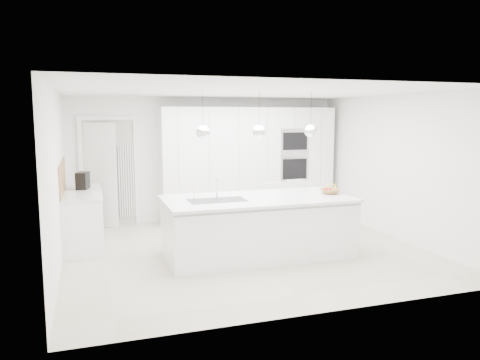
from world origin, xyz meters
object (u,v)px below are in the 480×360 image
object	(u,v)px
island_base	(258,228)
bar_stool_right	(298,208)
fruit_bowl	(330,191)
bar_stool_left	(276,211)
espresso_machine	(83,181)

from	to	relation	value
island_base	bar_stool_right	distance (m)	1.50
fruit_bowl	bar_stool_right	bearing A→B (deg)	95.83
island_base	bar_stool_left	xyz separation A→B (m)	(0.65, 0.90, 0.05)
bar_stool_left	fruit_bowl	bearing A→B (deg)	-67.98
island_base	bar_stool_right	world-z (taller)	bar_stool_right
fruit_bowl	island_base	bearing A→B (deg)	-179.32
island_base	espresso_machine	distance (m)	3.13
bar_stool_left	bar_stool_right	size ratio (longest dim) A/B	0.98
bar_stool_left	bar_stool_right	bearing A→B (deg)	1.33
fruit_bowl	espresso_machine	size ratio (longest dim) A/B	1.09
espresso_machine	fruit_bowl	bearing A→B (deg)	-8.32
island_base	espresso_machine	world-z (taller)	espresso_machine
fruit_bowl	bar_stool_left	distance (m)	1.14
island_base	espresso_machine	size ratio (longest dim) A/B	9.65
island_base	fruit_bowl	bearing A→B (deg)	0.68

